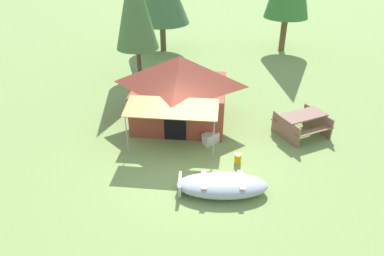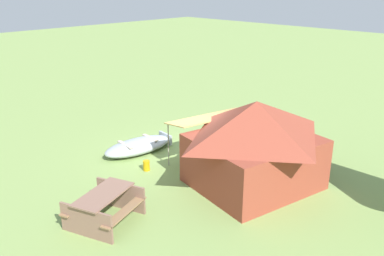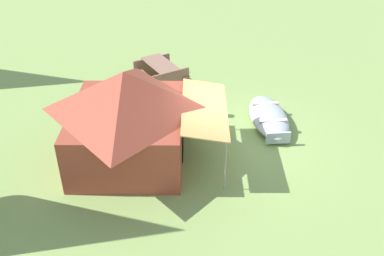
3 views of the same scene
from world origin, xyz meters
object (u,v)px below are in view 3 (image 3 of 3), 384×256
object	(u,v)px
beached_rowboat	(269,117)
picnic_table	(161,71)
cooler_box	(186,126)
fuel_can	(221,111)
canvas_cabin_tent	(127,115)

from	to	relation	value
beached_rowboat	picnic_table	world-z (taller)	picnic_table
cooler_box	beached_rowboat	bearing A→B (deg)	-91.45
picnic_table	fuel_can	bearing A→B (deg)	-149.33
canvas_cabin_tent	cooler_box	size ratio (longest dim) A/B	8.23
fuel_can	canvas_cabin_tent	bearing A→B (deg)	118.17
beached_rowboat	fuel_can	distance (m)	1.52
canvas_cabin_tent	fuel_can	xyz separation A→B (m)	(1.60, -2.99, -1.17)
beached_rowboat	cooler_box	distance (m)	2.60
canvas_cabin_tent	picnic_table	distance (m)	4.55
beached_rowboat	canvas_cabin_tent	distance (m)	4.54
picnic_table	fuel_can	world-z (taller)	picnic_table
cooler_box	fuel_can	xyz separation A→B (m)	(0.68, -1.26, -0.03)
beached_rowboat	picnic_table	distance (m)	4.45
beached_rowboat	fuel_can	bearing A→B (deg)	60.88
beached_rowboat	picnic_table	size ratio (longest dim) A/B	1.32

